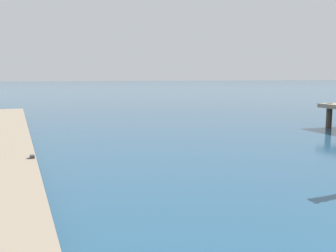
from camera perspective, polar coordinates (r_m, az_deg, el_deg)
name	(u,v)px	position (r m, az deg, el deg)	size (l,w,h in m)	color
floating_dock	(4,137)	(15.36, -23.17, -1.48)	(2.53, 24.06, 0.53)	gray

